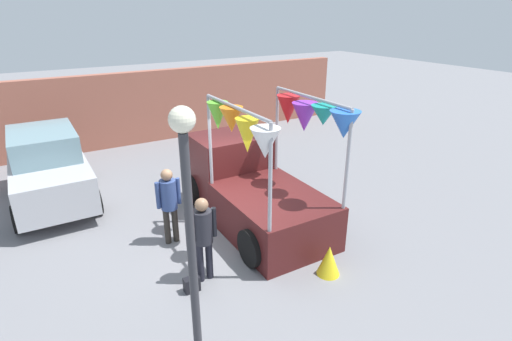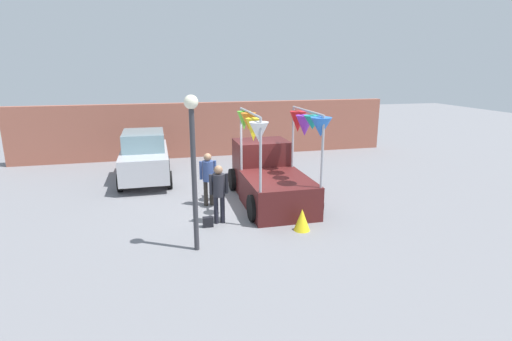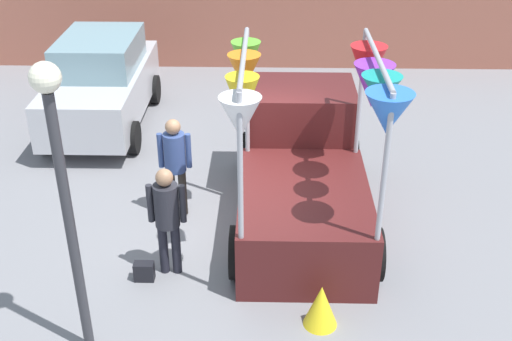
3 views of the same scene
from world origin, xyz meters
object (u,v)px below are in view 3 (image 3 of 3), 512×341
object	(u,v)px
street_lamp	(62,176)
handbag	(144,271)
person_customer	(167,212)
parked_car	(102,82)
folded_kite_bundle_sunflower	(321,306)
vendor_truck	(303,162)
person_vendor	(175,158)

from	to	relation	value
street_lamp	handbag	bearing A→B (deg)	71.67
person_customer	street_lamp	world-z (taller)	street_lamp
parked_car	folded_kite_bundle_sunflower	distance (m)	7.35
vendor_truck	person_vendor	world-z (taller)	vendor_truck
person_customer	person_vendor	world-z (taller)	person_vendor
vendor_truck	person_vendor	distance (m)	2.02
handbag	street_lamp	bearing A→B (deg)	-108.33
person_vendor	street_lamp	xyz separation A→B (m)	(-0.69, -3.07, 1.40)
person_customer	handbag	world-z (taller)	person_customer
person_customer	vendor_truck	bearing A→B (deg)	40.13
parked_car	folded_kite_bundle_sunflower	world-z (taller)	parked_car
vendor_truck	handbag	distance (m)	3.02
person_vendor	folded_kite_bundle_sunflower	xyz separation A→B (m)	(2.16, -2.59, -0.72)
vendor_truck	person_customer	world-z (taller)	vendor_truck
vendor_truck	street_lamp	distance (m)	4.42
street_lamp	folded_kite_bundle_sunflower	xyz separation A→B (m)	(2.86, 0.48, -2.12)
vendor_truck	street_lamp	xyz separation A→B (m)	(-2.71, -3.15, 1.48)
handbag	vendor_truck	bearing A→B (deg)	38.70
handbag	street_lamp	world-z (taller)	street_lamp
parked_car	street_lamp	xyz separation A→B (m)	(1.29, -6.52, 1.48)
person_customer	folded_kite_bundle_sunflower	xyz separation A→B (m)	(2.06, -1.05, -0.70)
street_lamp	person_vendor	bearing A→B (deg)	77.26
parked_car	handbag	size ratio (longest dim) A/B	14.29
handbag	street_lamp	distance (m)	2.68
person_customer	street_lamp	distance (m)	2.23
parked_car	street_lamp	size ratio (longest dim) A/B	1.09
vendor_truck	handbag	xyz separation A→B (m)	(-2.27, -1.82, -0.80)
vendor_truck	person_customer	distance (m)	2.51
vendor_truck	handbag	world-z (taller)	vendor_truck
person_vendor	parked_car	bearing A→B (deg)	119.89
person_vendor	handbag	world-z (taller)	person_vendor
handbag	folded_kite_bundle_sunflower	xyz separation A→B (m)	(2.41, -0.85, 0.16)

